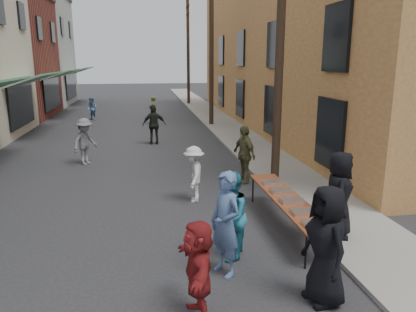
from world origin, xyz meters
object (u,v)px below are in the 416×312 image
object	(u,v)px
serving_table	(287,199)
guest_front_a	(326,245)
utility_pole_far	(188,52)
utility_pole_near	(280,37)
server	(339,195)
utility_pole_mid	(211,48)
catering_tray_sausage	(317,224)
guest_front_c	(230,216)

from	to	relation	value
serving_table	guest_front_a	xyz separation A→B (m)	(-0.42, -2.92, 0.28)
utility_pole_far	guest_front_a	world-z (taller)	utility_pole_far
utility_pole_near	serving_table	distance (m)	5.08
utility_pole_near	guest_front_a	size ratio (longest dim) A/B	4.55
server	guest_front_a	bearing A→B (deg)	171.45
utility_pole_mid	serving_table	bearing A→B (deg)	-93.03
serving_table	catering_tray_sausage	bearing A→B (deg)	-90.00
utility_pole_near	guest_front_a	distance (m)	7.24
guest_front_a	guest_front_c	world-z (taller)	guest_front_a
utility_pole_mid	utility_pole_far	distance (m)	12.00
guest_front_c	server	distance (m)	2.51
utility_pole_far	catering_tray_sausage	distance (m)	29.19
utility_pole_mid	utility_pole_far	world-z (taller)	same
utility_pole_far	server	world-z (taller)	utility_pole_far
utility_pole_far	guest_front_c	bearing A→B (deg)	-94.84
utility_pole_far	catering_tray_sausage	world-z (taller)	utility_pole_far
serving_table	guest_front_c	xyz separation A→B (m)	(-1.61, -1.21, 0.17)
utility_pole_mid	server	size ratio (longest dim) A/B	4.76
utility_pole_far	catering_tray_sausage	xyz separation A→B (m)	(-0.81, -28.94, -3.71)
catering_tray_sausage	guest_front_a	xyz separation A→B (m)	(-0.42, -1.27, 0.20)
utility_pole_near	catering_tray_sausage	distance (m)	6.23
utility_pole_mid	catering_tray_sausage	world-z (taller)	utility_pole_mid
guest_front_c	server	xyz separation A→B (m)	(2.47, 0.42, 0.16)
catering_tray_sausage	server	distance (m)	1.24
utility_pole_mid	serving_table	size ratio (longest dim) A/B	2.25
catering_tray_sausage	guest_front_c	bearing A→B (deg)	164.78
utility_pole_mid	utility_pole_far	bearing A→B (deg)	90.00
server	utility_pole_mid	bearing A→B (deg)	22.64
utility_pole_mid	catering_tray_sausage	size ratio (longest dim) A/B	18.00
guest_front_c	utility_pole_near	bearing A→B (deg)	172.88
utility_pole_near	catering_tray_sausage	bearing A→B (deg)	-99.31
utility_pole_far	guest_front_a	xyz separation A→B (m)	(-1.23, -30.22, -3.51)
serving_table	utility_pole_far	bearing A→B (deg)	88.30
utility_pole_near	serving_table	bearing A→B (deg)	-103.83
serving_table	server	bearing A→B (deg)	-42.62
utility_pole_far	guest_front_c	size ratio (longest dim) A/B	5.10
guest_front_c	utility_pole_mid	bearing A→B (deg)	-167.24
utility_pole_near	server	world-z (taller)	utility_pole_near
utility_pole_far	serving_table	world-z (taller)	utility_pole_far
guest_front_a	guest_front_c	size ratio (longest dim) A/B	1.12
utility_pole_near	catering_tray_sausage	world-z (taller)	utility_pole_near
guest_front_a	guest_front_c	bearing A→B (deg)	-153.00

